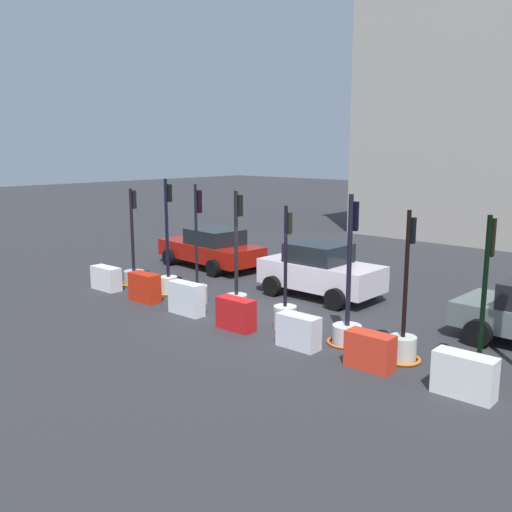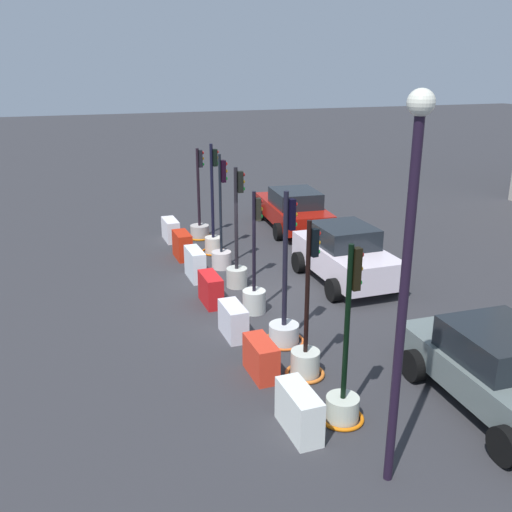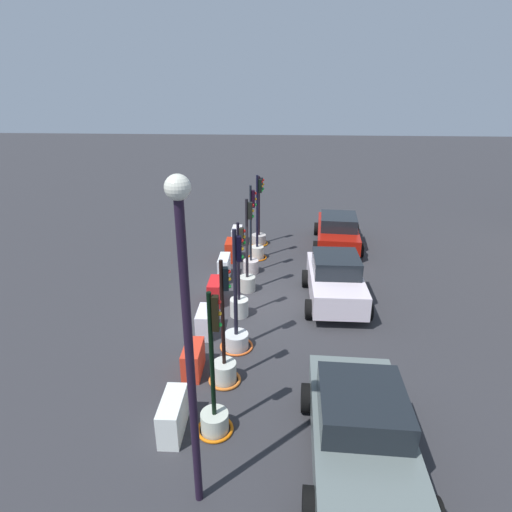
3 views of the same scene
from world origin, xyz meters
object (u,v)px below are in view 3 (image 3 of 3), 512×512
object	(u,v)px
construction_barrier_0	(237,236)
traffic_light_5	(236,330)
traffic_light_3	(247,273)
car_red_compact	(338,230)
construction_barrier_3	(215,291)
car_white_van	(335,280)
street_lamp_post	(187,323)
traffic_light_7	(215,411)
construction_barrier_1	(231,250)
traffic_light_2	(251,258)
construction_barrier_5	(193,360)
car_grey_saloon	(361,429)
traffic_light_6	(225,365)
construction_barrier_6	(173,416)
traffic_light_0	(259,234)
construction_barrier_4	(205,322)
construction_barrier_2	(224,268)
traffic_light_1	(257,245)

from	to	relation	value
construction_barrier_0	traffic_light_5	bearing A→B (deg)	6.63
traffic_light_3	car_red_compact	bearing A→B (deg)	143.56
construction_barrier_3	car_red_compact	xyz separation A→B (m)	(-6.17, 4.86, 0.36)
car_white_van	street_lamp_post	world-z (taller)	street_lamp_post
traffic_light_7	construction_barrier_1	distance (m)	9.93
traffic_light_2	construction_barrier_5	world-z (taller)	traffic_light_2
car_grey_saloon	traffic_light_6	bearing A→B (deg)	-125.95
construction_barrier_6	construction_barrier_1	bearing A→B (deg)	-179.79
traffic_light_2	car_grey_saloon	distance (m)	9.55
construction_barrier_0	traffic_light_2	bearing A→B (deg)	15.94
traffic_light_7	car_white_van	bearing A→B (deg)	153.19
traffic_light_0	traffic_light_2	distance (m)	3.41
construction_barrier_0	construction_barrier_5	size ratio (longest dim) A/B	1.10
traffic_light_0	construction_barrier_3	bearing A→B (deg)	-10.45
construction_barrier_6	construction_barrier_4	bearing A→B (deg)	-179.31
construction_barrier_6	street_lamp_post	world-z (taller)	street_lamp_post
traffic_light_3	construction_barrier_3	size ratio (longest dim) A/B	3.22
car_red_compact	street_lamp_post	bearing A→B (deg)	-15.91
traffic_light_5	construction_barrier_4	size ratio (longest dim) A/B	3.42
construction_barrier_6	construction_barrier_3	bearing A→B (deg)	-179.23
construction_barrier_1	construction_barrier_3	distance (m)	3.98
construction_barrier_2	street_lamp_post	bearing A→B (deg)	5.56
car_white_van	construction_barrier_5	bearing A→B (deg)	-43.36
traffic_light_3	car_grey_saloon	xyz separation A→B (m)	(7.42, 2.93, 0.06)
car_grey_saloon	construction_barrier_5	bearing A→B (deg)	-122.63
traffic_light_0	construction_barrier_0	xyz separation A→B (m)	(-0.04, -1.07, -0.12)
construction_barrier_3	traffic_light_0	bearing A→B (deg)	169.55
traffic_light_6	traffic_light_1	bearing A→B (deg)	178.50
traffic_light_6	street_lamp_post	size ratio (longest dim) A/B	0.57
traffic_light_7	car_red_compact	world-z (taller)	traffic_light_7
construction_barrier_6	construction_barrier_0	bearing A→B (deg)	-179.83
traffic_light_5	construction_barrier_2	world-z (taller)	traffic_light_5
traffic_light_0	traffic_light_2	xyz separation A→B (m)	(3.40, -0.09, 0.14)
construction_barrier_4	car_red_compact	xyz separation A→B (m)	(-8.21, 4.82, 0.37)
traffic_light_0	traffic_light_1	distance (m)	1.83
construction_barrier_1	construction_barrier_6	bearing A→B (deg)	0.21
construction_barrier_3	construction_barrier_5	xyz separation A→B (m)	(3.94, 0.08, -0.02)
construction_barrier_4	construction_barrier_6	bearing A→B (deg)	0.69
traffic_light_2	traffic_light_7	bearing A→B (deg)	-0.36
traffic_light_0	construction_barrier_2	xyz separation A→B (m)	(4.07, -1.09, -0.05)
traffic_light_2	street_lamp_post	size ratio (longest dim) A/B	0.61
car_white_van	traffic_light_6	bearing A→B (deg)	-34.76
traffic_light_2	construction_barrier_0	size ratio (longest dim) A/B	3.10
traffic_light_3	car_grey_saloon	world-z (taller)	traffic_light_3
construction_barrier_4	construction_barrier_5	world-z (taller)	construction_barrier_4
construction_barrier_6	traffic_light_3	bearing A→B (deg)	172.20
traffic_light_2	construction_barrier_1	world-z (taller)	traffic_light_2
construction_barrier_1	construction_barrier_0	bearing A→B (deg)	180.00
traffic_light_2	traffic_light_6	xyz separation A→B (m)	(6.89, -0.08, -0.15)
car_red_compact	street_lamp_post	xyz separation A→B (m)	(13.70, -3.91, 2.90)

